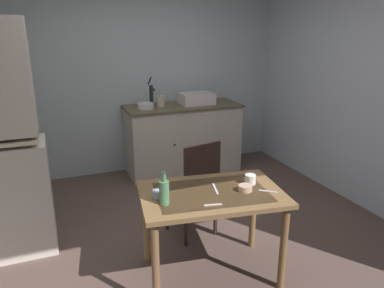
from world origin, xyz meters
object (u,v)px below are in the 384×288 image
(glass_bottle, at_px, (164,191))
(serving_bowl_wide, at_px, (245,188))
(mixing_bowl_counter, at_px, (146,106))
(hand_pump, at_px, (151,94))
(chair_far_side, at_px, (195,188))
(dining_table, at_px, (211,204))
(sink_basin, at_px, (196,98))
(mug_dark, at_px, (250,179))

(glass_bottle, bearing_deg, serving_bowl_wide, -1.80)
(mixing_bowl_counter, relative_size, serving_bowl_wide, 1.94)
(hand_pump, distance_m, chair_far_side, 1.78)
(chair_far_side, bearing_deg, dining_table, -99.97)
(chair_far_side, height_order, serving_bowl_wide, chair_far_side)
(sink_basin, relative_size, mixing_bowl_counter, 2.15)
(dining_table, relative_size, mug_dark, 13.39)
(chair_far_side, xyz_separation_m, glass_bottle, (-0.49, -0.63, 0.32))
(sink_basin, xyz_separation_m, mixing_bowl_counter, (-0.72, -0.05, -0.04))
(dining_table, bearing_deg, chair_far_side, 80.03)
(hand_pump, xyz_separation_m, serving_bowl_wide, (0.08, -2.33, -0.36))
(dining_table, distance_m, chair_far_side, 0.60)
(mug_dark, height_order, glass_bottle, glass_bottle)
(sink_basin, height_order, glass_bottle, sink_basin)
(mixing_bowl_counter, xyz_separation_m, dining_table, (-0.06, -2.16, -0.35))
(sink_basin, distance_m, serving_bowl_wide, 2.36)
(sink_basin, relative_size, chair_far_side, 0.46)
(hand_pump, bearing_deg, mug_dark, -85.35)
(hand_pump, relative_size, mixing_bowl_counter, 1.90)
(mug_dark, bearing_deg, mixing_bowl_counter, 97.72)
(hand_pump, height_order, glass_bottle, hand_pump)
(mixing_bowl_counter, bearing_deg, dining_table, -91.63)
(chair_far_side, height_order, mug_dark, chair_far_side)
(sink_basin, distance_m, glass_bottle, 2.56)
(chair_far_side, bearing_deg, glass_bottle, -127.89)
(dining_table, distance_m, glass_bottle, 0.44)
(hand_pump, bearing_deg, chair_far_side, -92.31)
(dining_table, bearing_deg, glass_bottle, -171.86)
(sink_basin, bearing_deg, mug_dark, -101.16)
(hand_pump, height_order, chair_far_side, hand_pump)
(sink_basin, distance_m, mixing_bowl_counter, 0.72)
(serving_bowl_wide, bearing_deg, chair_far_side, 102.52)
(hand_pump, distance_m, glass_bottle, 2.39)
(mug_dark, distance_m, glass_bottle, 0.75)
(serving_bowl_wide, bearing_deg, mug_dark, 44.94)
(hand_pump, distance_m, mixing_bowl_counter, 0.20)
(sink_basin, xyz_separation_m, dining_table, (-0.78, -2.21, -0.39))
(hand_pump, distance_m, dining_table, 2.31)
(chair_far_side, bearing_deg, serving_bowl_wide, -77.48)
(sink_basin, distance_m, dining_table, 2.37)
(dining_table, height_order, serving_bowl_wide, serving_bowl_wide)
(mixing_bowl_counter, bearing_deg, glass_bottle, -101.56)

